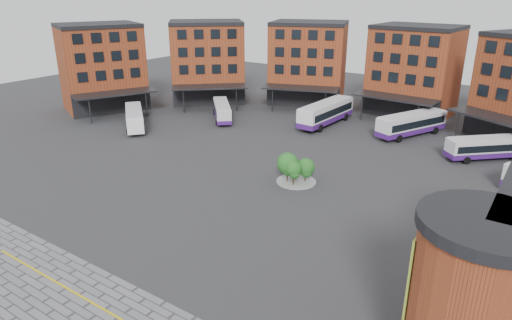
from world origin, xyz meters
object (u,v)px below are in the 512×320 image
Objects in this scene: bus_d at (411,124)px; tree_island at (295,168)px; bus_c at (326,113)px; bus_e at (487,147)px; bus_a at (134,117)px; bus_b at (222,111)px.

tree_island is at bearing -77.83° from bus_d.
bus_d is at bearing 77.48° from tree_island.
bus_c reaches higher than bus_e.
bus_c is at bearing -139.93° from bus_e.
bus_a reaches higher than bus_b.
bus_b is 16.74m from bus_c.
bus_c is 23.68m from bus_e.
bus_e is at bearing -3.01° from bus_c.
tree_island is 0.50× the size of bus_b.
tree_island reaches higher than bus_d.
bus_c reaches higher than bus_d.
bus_b is at bearing 4.46° from bus_a.
bus_a is 0.74× the size of bus_c.
bus_a is at bearing -168.29° from bus_b.
tree_island is 25.71m from bus_e.
bus_e is (10.73, -4.45, -0.24)m from bus_d.
bus_e is (23.52, -2.72, -0.37)m from bus_c.
bus_c reaches higher than bus_b.
bus_e is (38.75, 4.21, 0.06)m from bus_b.
bus_d is at bearing -21.02° from bus_a.
bus_d is (12.79, 1.72, -0.13)m from bus_c.
bus_c is at bearing -147.64° from bus_d.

